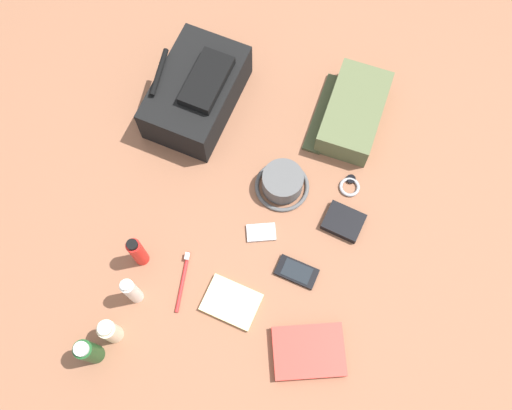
{
  "coord_description": "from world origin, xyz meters",
  "views": [
    {
      "loc": [
        -0.55,
        -0.12,
        1.62
      ],
      "look_at": [
        0.0,
        0.0,
        0.04
      ],
      "focal_mm": 40.8,
      "sensor_mm": 36.0,
      "label": 1
    }
  ],
  "objects": [
    {
      "name": "cell_phone",
      "position": [
        -0.16,
        -0.15,
        0.01
      ],
      "size": [
        0.08,
        0.13,
        0.01
      ],
      "color": "black",
      "rests_on": "ground_plane"
    },
    {
      "name": "wristwatch",
      "position": [
        0.13,
        -0.26,
        0.01
      ],
      "size": [
        0.07,
        0.06,
        0.01
      ],
      "color": "#99999E",
      "rests_on": "ground_plane"
    },
    {
      "name": "bucket_hat",
      "position": [
        0.09,
        -0.06,
        0.03
      ],
      "size": [
        0.16,
        0.16,
        0.08
      ],
      "color": "#555555",
      "rests_on": "ground_plane"
    },
    {
      "name": "wallet",
      "position": [
        0.01,
        -0.26,
        0.01
      ],
      "size": [
        0.11,
        0.13,
        0.02
      ],
      "primitive_type": "cube",
      "rotation": [
        0.0,
        0.0,
        -0.24
      ],
      "color": "black",
      "rests_on": "ground_plane"
    },
    {
      "name": "lotion_bottle",
      "position": [
        -0.44,
        0.3,
        0.06
      ],
      "size": [
        0.05,
        0.05,
        0.12
      ],
      "color": "beige",
      "rests_on": "ground_plane"
    },
    {
      "name": "notepad",
      "position": [
        -0.28,
        0.01,
        0.01
      ],
      "size": [
        0.14,
        0.17,
        0.02
      ],
      "primitive_type": "cube",
      "rotation": [
        0.0,
        0.0,
        -0.21
      ],
      "color": "beige",
      "rests_on": "ground_plane"
    },
    {
      "name": "paperback_novel",
      "position": [
        -0.37,
        -0.23,
        0.01
      ],
      "size": [
        0.19,
        0.22,
        0.03
      ],
      "color": "red",
      "rests_on": "ground_plane"
    },
    {
      "name": "shampoo_bottle",
      "position": [
        -0.5,
        0.34,
        0.07
      ],
      "size": [
        0.05,
        0.05,
        0.15
      ],
      "color": "#19471E",
      "rests_on": "ground_plane"
    },
    {
      "name": "toothpaste_tube",
      "position": [
        -0.32,
        0.27,
        0.08
      ],
      "size": [
        0.04,
        0.04,
        0.16
      ],
      "color": "white",
      "rests_on": "ground_plane"
    },
    {
      "name": "media_player",
      "position": [
        -0.07,
        -0.03,
        0.01
      ],
      "size": [
        0.07,
        0.1,
        0.01
      ],
      "color": "#B7B7BC",
      "rests_on": "ground_plane"
    },
    {
      "name": "toiletry_pouch",
      "position": [
        0.36,
        -0.23,
        0.04
      ],
      "size": [
        0.31,
        0.23,
        0.09
      ],
      "color": "#56603D",
      "rests_on": "ground_plane"
    },
    {
      "name": "sunscreen_spray",
      "position": [
        -0.21,
        0.29,
        0.08
      ],
      "size": [
        0.04,
        0.04,
        0.16
      ],
      "color": "red",
      "rests_on": "ground_plane"
    },
    {
      "name": "toothbrush",
      "position": [
        -0.25,
        0.16,
        0.01
      ],
      "size": [
        0.17,
        0.02,
        0.02
      ],
      "color": "red",
      "rests_on": "ground_plane"
    },
    {
      "name": "ground_plane",
      "position": [
        0.0,
        0.0,
        -0.01
      ],
      "size": [
        2.64,
        2.02,
        0.02
      ],
      "primitive_type": "cube",
      "color": "brown",
      "rests_on": "ground"
    },
    {
      "name": "backpack",
      "position": [
        0.31,
        0.25,
        0.07
      ],
      "size": [
        0.39,
        0.28,
        0.16
      ],
      "color": "black",
      "rests_on": "ground_plane"
    }
  ]
}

